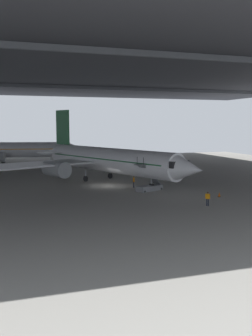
% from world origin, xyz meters
% --- Properties ---
extents(ground_plane, '(110.00, 110.00, 0.00)m').
position_xyz_m(ground_plane, '(0.00, 0.00, 0.00)').
color(ground_plane, gray).
extents(hangar_structure, '(121.00, 99.00, 18.62)m').
position_xyz_m(hangar_structure, '(-0.07, 13.75, 17.99)').
color(hangar_structure, '#4C4F54').
rests_on(hangar_structure, ground_plane).
extents(airplane_main, '(35.05, 35.05, 11.52)m').
position_xyz_m(airplane_main, '(0.83, 4.09, 3.46)').
color(airplane_main, white).
rests_on(airplane_main, ground_plane).
extents(boarding_stairs, '(4.42, 2.95, 4.67)m').
position_xyz_m(boarding_stairs, '(4.32, -5.52, 0.73)').
color(boarding_stairs, slate).
rests_on(boarding_stairs, ground_plane).
extents(crew_worker_near_nose, '(0.41, 0.42, 1.60)m').
position_xyz_m(crew_worker_near_nose, '(6.94, -16.48, 0.91)').
color(crew_worker_near_nose, '#232838').
rests_on(crew_worker_near_nose, ground_plane).
extents(crew_worker_by_stairs, '(0.31, 0.53, 1.65)m').
position_xyz_m(crew_worker_by_stairs, '(3.12, -2.59, 0.94)').
color(crew_worker_by_stairs, '#232838').
rests_on(crew_worker_by_stairs, ground_plane).
extents(airplane_distant, '(33.32, 32.67, 10.63)m').
position_xyz_m(airplane_distant, '(-13.52, 34.84, 3.30)').
color(airplane_distant, white).
rests_on(airplane_distant, ground_plane).
extents(traffic_cone_orange, '(0.36, 0.36, 0.60)m').
position_xyz_m(traffic_cone_orange, '(11.01, -12.29, 0.29)').
color(traffic_cone_orange, black).
rests_on(traffic_cone_orange, ground_plane).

